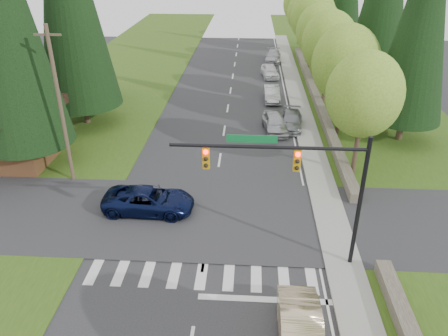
# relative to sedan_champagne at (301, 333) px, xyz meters

# --- Properties ---
(ground) EXTENTS (120.00, 120.00, 0.00)m
(ground) POSITION_rel_sedan_champagne_xyz_m (-4.26, 0.69, -0.77)
(ground) COLOR #28282B
(ground) RESTS_ON ground
(grass_east) EXTENTS (14.00, 110.00, 0.06)m
(grass_east) POSITION_rel_sedan_champagne_xyz_m (8.74, 20.69, -0.74)
(grass_east) COLOR #314D14
(grass_east) RESTS_ON ground
(grass_west) EXTENTS (14.00, 110.00, 0.06)m
(grass_west) POSITION_rel_sedan_champagne_xyz_m (-17.26, 20.69, -0.74)
(grass_west) COLOR #314D14
(grass_west) RESTS_ON ground
(cross_street) EXTENTS (120.00, 8.00, 0.10)m
(cross_street) POSITION_rel_sedan_champagne_xyz_m (-4.26, 8.69, -0.77)
(cross_street) COLOR #28282B
(cross_street) RESTS_ON ground
(sidewalk_east) EXTENTS (1.80, 80.00, 0.13)m
(sidewalk_east) POSITION_rel_sedan_champagne_xyz_m (2.64, 22.69, -0.70)
(sidewalk_east) COLOR gray
(sidewalk_east) RESTS_ON ground
(curb_east) EXTENTS (0.20, 80.00, 0.13)m
(curb_east) POSITION_rel_sedan_champagne_xyz_m (1.79, 22.69, -0.70)
(curb_east) COLOR gray
(curb_east) RESTS_ON ground
(stone_wall_north) EXTENTS (0.70, 40.00, 0.70)m
(stone_wall_north) POSITION_rel_sedan_champagne_xyz_m (4.34, 30.69, -0.42)
(stone_wall_north) COLOR #4C4438
(stone_wall_north) RESTS_ON ground
(traffic_signal) EXTENTS (8.70, 0.37, 6.80)m
(traffic_signal) POSITION_rel_sedan_champagne_xyz_m (0.11, 5.18, 4.22)
(traffic_signal) COLOR black
(traffic_signal) RESTS_ON ground
(brown_building) EXTENTS (8.40, 8.40, 5.40)m
(brown_building) POSITION_rel_sedan_champagne_xyz_m (-19.26, 15.69, 2.37)
(brown_building) COLOR #4C2D19
(brown_building) RESTS_ON ground
(utility_pole) EXTENTS (1.60, 0.24, 10.00)m
(utility_pole) POSITION_rel_sedan_champagne_xyz_m (-13.76, 12.69, 4.38)
(utility_pole) COLOR #473828
(utility_pole) RESTS_ON ground
(decid_tree_0) EXTENTS (4.80, 4.80, 8.37)m
(decid_tree_0) POSITION_rel_sedan_champagne_xyz_m (4.94, 14.69, 4.83)
(decid_tree_0) COLOR #38281C
(decid_tree_0) RESTS_ON ground
(decid_tree_1) EXTENTS (5.20, 5.20, 8.80)m
(decid_tree_1) POSITION_rel_sedan_champagne_xyz_m (5.04, 21.69, 5.03)
(decid_tree_1) COLOR #38281C
(decid_tree_1) RESTS_ON ground
(decid_tree_2) EXTENTS (5.00, 5.00, 8.82)m
(decid_tree_2) POSITION_rel_sedan_champagne_xyz_m (4.84, 28.69, 5.16)
(decid_tree_2) COLOR #38281C
(decid_tree_2) RESTS_ON ground
(decid_tree_3) EXTENTS (5.00, 5.00, 8.55)m
(decid_tree_3) POSITION_rel_sedan_champagne_xyz_m (4.94, 35.69, 4.90)
(decid_tree_3) COLOR #38281C
(decid_tree_3) RESTS_ON ground
(decid_tree_4) EXTENTS (5.40, 5.40, 9.18)m
(decid_tree_4) POSITION_rel_sedan_champagne_xyz_m (5.04, 42.69, 5.30)
(decid_tree_4) COLOR #38281C
(decid_tree_4) RESTS_ON ground
(decid_tree_5) EXTENTS (4.80, 4.80, 8.30)m
(decid_tree_5) POSITION_rel_sedan_champagne_xyz_m (4.84, 49.69, 4.77)
(decid_tree_5) COLOR #38281C
(decid_tree_5) RESTS_ON ground
(decid_tree_6) EXTENTS (5.20, 5.20, 8.86)m
(decid_tree_6) POSITION_rel_sedan_champagne_xyz_m (4.94, 56.69, 5.10)
(decid_tree_6) COLOR #38281C
(decid_tree_6) RESTS_ON ground
(conifer_w_a) EXTENTS (6.12, 6.12, 19.80)m
(conifer_w_a) POSITION_rel_sedan_champagne_xyz_m (-17.26, 14.69, 10.03)
(conifer_w_a) COLOR #38281C
(conifer_w_a) RESTS_ON ground
(conifer_e_a) EXTENTS (5.44, 5.44, 17.80)m
(conifer_e_a) POSITION_rel_sedan_champagne_xyz_m (9.74, 20.69, 9.03)
(conifer_e_a) COLOR #38281C
(conifer_e_a) RESTS_ON ground
(sedan_champagne) EXTENTS (1.63, 4.65, 1.53)m
(sedan_champagne) POSITION_rel_sedan_champagne_xyz_m (0.00, 0.00, 0.00)
(sedan_champagne) COLOR beige
(sedan_champagne) RESTS_ON ground
(suv_navy) EXTENTS (5.33, 2.56, 1.46)m
(suv_navy) POSITION_rel_sedan_champagne_xyz_m (-7.90, 9.23, -0.03)
(suv_navy) COLOR #0A1235
(suv_navy) RESTS_ON ground
(parked_car_a) EXTENTS (2.30, 4.60, 1.50)m
(parked_car_a) POSITION_rel_sedan_champagne_xyz_m (-0.06, 21.82, -0.01)
(parked_car_a) COLOR #A8A9AD
(parked_car_a) RESTS_ON ground
(parked_car_b) EXTENTS (2.22, 4.57, 1.28)m
(parked_car_b) POSITION_rel_sedan_champagne_xyz_m (1.34, 22.69, -0.12)
(parked_car_b) COLOR gray
(parked_car_b) RESTS_ON ground
(parked_car_c) EXTENTS (1.63, 4.26, 1.38)m
(parked_car_c) POSITION_rel_sedan_champagne_xyz_m (-0.06, 29.69, -0.07)
(parked_car_c) COLOR #A9A9AD
(parked_car_c) RESTS_ON ground
(parked_car_d) EXTENTS (2.26, 4.43, 1.45)m
(parked_car_d) POSITION_rel_sedan_champagne_xyz_m (0.03, 38.12, -0.04)
(parked_car_d) COLOR white
(parked_car_d) RESTS_ON ground
(parked_car_e) EXTENTS (2.24, 4.90, 1.39)m
(parked_car_e) POSITION_rel_sedan_champagne_xyz_m (0.70, 45.39, -0.07)
(parked_car_e) COLOR #ABABB0
(parked_car_e) RESTS_ON ground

